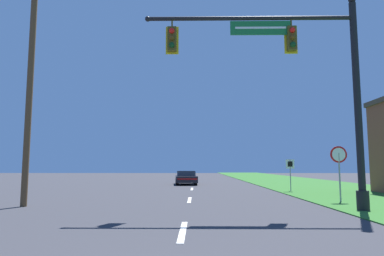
{
  "coord_description": "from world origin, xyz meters",
  "views": [
    {
      "loc": [
        0.35,
        -2.8,
        1.63
      ],
      "look_at": [
        0.0,
        22.5,
        4.46
      ],
      "focal_mm": 32.0,
      "sensor_mm": 36.0,
      "label": 1
    }
  ],
  "objects": [
    {
      "name": "route_sign_post",
      "position": [
        6.41,
        19.57,
        1.53
      ],
      "size": [
        0.55,
        0.06,
        2.03
      ],
      "color": "gray",
      "rests_on": "grass_verge_right"
    },
    {
      "name": "road_center_line",
      "position": [
        0.0,
        22.0,
        0.01
      ],
      "size": [
        0.16,
        34.8,
        0.01
      ],
      "color": "silver",
      "rests_on": "ground"
    },
    {
      "name": "grass_verge_right",
      "position": [
        10.5,
        30.0,
        0.02
      ],
      "size": [
        10.0,
        110.0,
        0.04
      ],
      "color": "#2D6626",
      "rests_on": "ground"
    },
    {
      "name": "car_ahead",
      "position": [
        -0.62,
        28.18,
        0.6
      ],
      "size": [
        2.14,
        4.38,
        1.19
      ],
      "color": "black",
      "rests_on": "ground"
    },
    {
      "name": "signal_mast",
      "position": [
        4.49,
        9.93,
        4.95
      ],
      "size": [
        8.28,
        0.47,
        8.18
      ],
      "color": "black",
      "rests_on": "grass_verge_right"
    },
    {
      "name": "stop_sign",
      "position": [
        6.86,
        12.99,
        1.86
      ],
      "size": [
        0.76,
        0.07,
        2.5
      ],
      "color": "gray",
      "rests_on": "grass_verge_right"
    },
    {
      "name": "utility_pole_near",
      "position": [
        -6.68,
        11.22,
        5.13
      ],
      "size": [
        1.8,
        0.26,
        9.94
      ],
      "color": "brown",
      "rests_on": "ground"
    }
  ]
}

